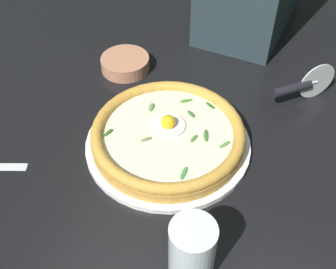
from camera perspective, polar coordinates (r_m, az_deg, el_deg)
name	(u,v)px	position (r m, az deg, el deg)	size (l,w,h in m)	color
ground_plane	(184,145)	(0.87, 2.25, -1.43)	(2.40, 2.40, 0.03)	black
pizza_plate	(168,143)	(0.84, 0.00, -1.24)	(0.33, 0.33, 0.01)	white
pizza	(168,134)	(0.82, 0.00, 0.02)	(0.31, 0.31, 0.06)	gold
side_bowl	(125,63)	(1.03, -5.91, 9.71)	(0.12, 0.12, 0.03)	#B7785B
pizza_cutter	(300,86)	(0.96, 17.78, 6.39)	(0.12, 0.12, 0.09)	silver
drinking_glass	(192,254)	(0.65, 3.28, -16.08)	(0.07, 0.07, 0.12)	silver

